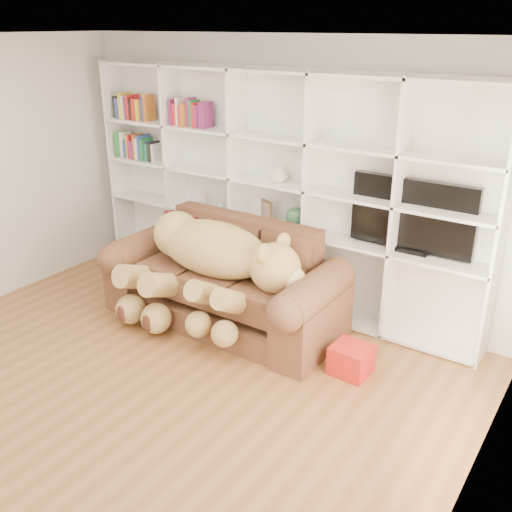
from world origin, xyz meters
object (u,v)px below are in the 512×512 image
Objects in this scene: sofa at (226,286)px; gift_box at (351,360)px; tv at (412,216)px; teddy_bear at (209,262)px.

gift_box is (1.46, -0.16, -0.25)m from sofa.
gift_box is at bearing -6.41° from sofa.
sofa is 1.49m from gift_box.
gift_box is at bearing -96.85° from tv.
sofa is 2.10× the size of tv.
sofa is 7.39× the size of gift_box.
sofa reaches higher than gift_box.
tv is at bearing 25.60° from teddy_bear.
sofa is 1.33× the size of teddy_bear.
sofa is at bearing 173.59° from gift_box.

